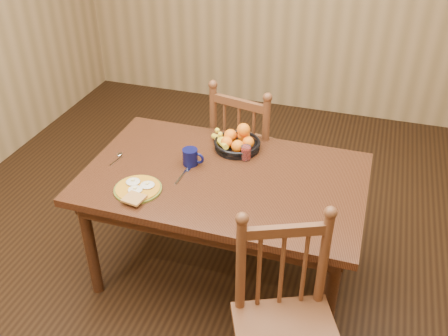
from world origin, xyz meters
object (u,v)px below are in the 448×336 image
(chair_far, at_px, (249,152))
(dining_table, at_px, (224,187))
(chair_near, at_px, (286,328))
(coffee_mug, at_px, (191,157))
(breakfast_plate, at_px, (138,189))
(fruit_bowl, at_px, (237,142))

(chair_far, bearing_deg, dining_table, 104.32)
(chair_near, height_order, coffee_mug, chair_near)
(breakfast_plate, bearing_deg, fruit_bowl, 56.82)
(dining_table, relative_size, chair_near, 1.55)
(breakfast_plate, bearing_deg, chair_near, -25.97)
(chair_far, xyz_separation_m, breakfast_plate, (-0.38, -0.95, 0.25))
(fruit_bowl, bearing_deg, coffee_mug, -128.68)
(dining_table, xyz_separation_m, chair_near, (0.53, -0.74, -0.16))
(chair_far, bearing_deg, chair_near, 123.59)
(dining_table, bearing_deg, breakfast_plate, -144.74)
(chair_far, distance_m, chair_near, 1.52)
(fruit_bowl, bearing_deg, dining_table, -87.11)
(coffee_mug, distance_m, fruit_bowl, 0.33)
(chair_near, bearing_deg, fruit_bowl, 93.76)
(chair_near, distance_m, coffee_mug, 1.14)
(dining_table, height_order, breakfast_plate, breakfast_plate)
(dining_table, bearing_deg, chair_near, -54.38)
(fruit_bowl, bearing_deg, chair_near, -62.49)
(chair_near, bearing_deg, coffee_mug, 109.68)
(chair_far, xyz_separation_m, fruit_bowl, (0.01, -0.36, 0.29))
(dining_table, distance_m, chair_near, 0.93)
(chair_far, height_order, breakfast_plate, chair_far)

